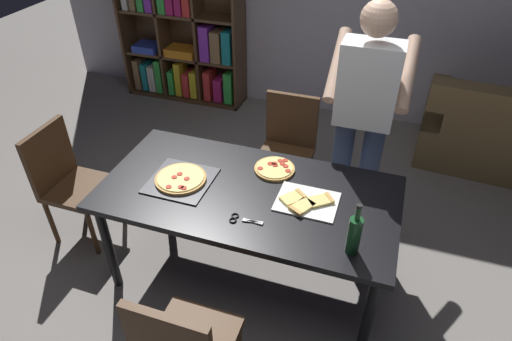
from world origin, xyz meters
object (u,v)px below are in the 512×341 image
at_px(dining_table, 248,200).
at_px(chair_far_side, 288,144).
at_px(bookshelf, 180,16).
at_px(wine_bottle, 354,234).
at_px(kitchen_scissors, 241,219).
at_px(second_pizza_plain, 275,169).
at_px(person_serving_pizza, 363,114).
at_px(pepperoni_pizza_on_tray, 181,179).
at_px(chair_left_end, 67,177).

distance_m(dining_table, chair_far_side, 0.96).
height_order(dining_table, bookshelf, bookshelf).
bearing_deg(wine_bottle, kitchen_scissors, 176.77).
relative_size(dining_table, second_pizza_plain, 6.90).
height_order(person_serving_pizza, second_pizza_plain, person_serving_pizza).
xyz_separation_m(person_serving_pizza, second_pizza_plain, (-0.47, -0.47, -0.24)).
xyz_separation_m(pepperoni_pizza_on_tray, wine_bottle, (1.11, -0.25, 0.10)).
xyz_separation_m(wine_bottle, second_pizza_plain, (-0.58, 0.55, -0.11)).
bearing_deg(chair_left_end, second_pizza_plain, 9.83).
relative_size(chair_left_end, second_pizza_plain, 3.41).
xyz_separation_m(chair_left_end, wine_bottle, (2.07, -0.29, 0.36)).
bearing_deg(second_pizza_plain, chair_left_end, -170.17).
xyz_separation_m(person_serving_pizza, wine_bottle, (0.11, -1.02, -0.13)).
height_order(chair_far_side, pepperoni_pizza_on_tray, chair_far_side).
bearing_deg(bookshelf, chair_left_end, -84.52).
height_order(bookshelf, wine_bottle, bookshelf).
bearing_deg(second_pizza_plain, bookshelf, 129.03).
xyz_separation_m(chair_left_end, pepperoni_pizza_on_tray, (0.96, -0.04, 0.25)).
bearing_deg(kitchen_scissors, chair_far_side, 92.21).
bearing_deg(kitchen_scissors, chair_left_end, 169.88).
bearing_deg(wine_bottle, bookshelf, 130.76).
distance_m(dining_table, wine_bottle, 0.76).
xyz_separation_m(pepperoni_pizza_on_tray, second_pizza_plain, (0.52, 0.30, -0.00)).
distance_m(person_serving_pizza, kitchen_scissors, 1.14).
bearing_deg(pepperoni_pizza_on_tray, person_serving_pizza, 37.63).
relative_size(bookshelf, pepperoni_pizza_on_tray, 5.10).
bearing_deg(pepperoni_pizza_on_tray, wine_bottle, -12.64).
height_order(bookshelf, kitchen_scissors, bookshelf).
height_order(bookshelf, person_serving_pizza, bookshelf).
xyz_separation_m(bookshelf, wine_bottle, (2.30, -2.66, -0.08)).
bearing_deg(second_pizza_plain, pepperoni_pizza_on_tray, -150.01).
height_order(chair_far_side, person_serving_pizza, person_serving_pizza).
bearing_deg(dining_table, kitchen_scissors, -79.80).
height_order(dining_table, chair_left_end, chair_left_end).
bearing_deg(person_serving_pizza, dining_table, -127.95).
relative_size(wine_bottle, kitchen_scissors, 1.63).
bearing_deg(chair_far_side, pepperoni_pizza_on_tray, -113.61).
distance_m(chair_far_side, second_pizza_plain, 0.74).
xyz_separation_m(person_serving_pizza, kitchen_scissors, (-0.52, -0.98, -0.24)).
bearing_deg(person_serving_pizza, bookshelf, 143.01).
bearing_deg(wine_bottle, dining_table, 156.53).
relative_size(bookshelf, wine_bottle, 6.17).
xyz_separation_m(bookshelf, kitchen_scissors, (1.67, -2.63, -0.19)).
height_order(chair_left_end, second_pizza_plain, chair_left_end).
relative_size(dining_table, pepperoni_pizza_on_tray, 4.75).
bearing_deg(dining_table, chair_far_side, 90.00).
distance_m(chair_left_end, kitchen_scissors, 1.48).
bearing_deg(bookshelf, kitchen_scissors, -57.59).
height_order(chair_left_end, person_serving_pizza, person_serving_pizza).
relative_size(chair_far_side, chair_left_end, 1.00).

